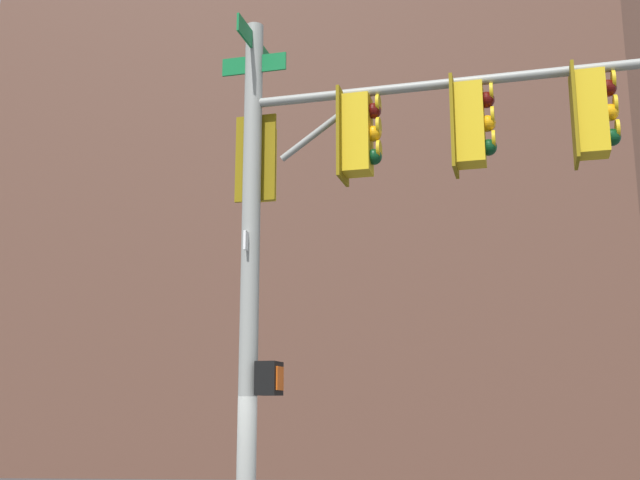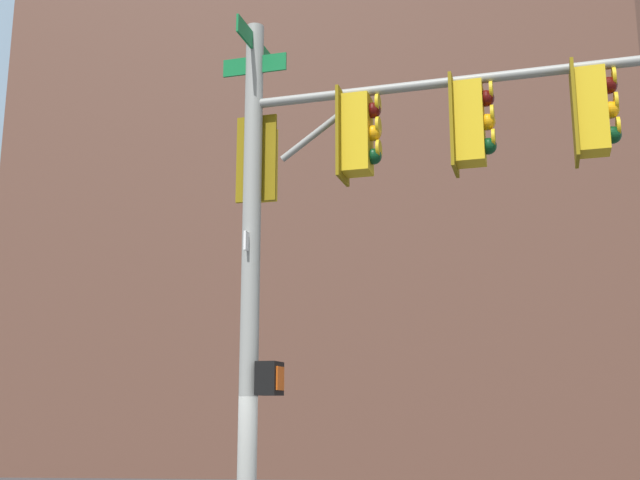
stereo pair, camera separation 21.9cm
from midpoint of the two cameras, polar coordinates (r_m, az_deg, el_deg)
signal_pole_assembly at (r=9.67m, az=1.87°, el=3.48°), size 5.33×1.65×7.34m
building_brick_nearside at (r=40.66m, az=-0.37°, el=13.21°), size 24.27×17.69×39.62m
building_brick_farside at (r=76.49m, az=1.24°, el=1.25°), size 21.78×18.57×40.34m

